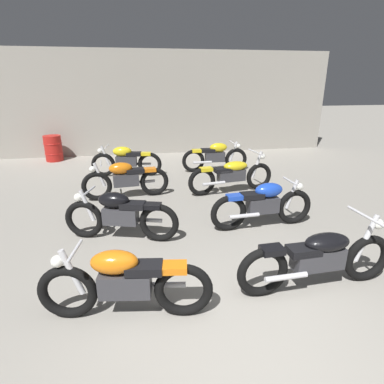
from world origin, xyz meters
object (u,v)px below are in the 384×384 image
(motorcycle_right_row_1, at_px, (263,204))
(motorcycle_right_row_2, at_px, (232,174))
(motorcycle_left_row_3, at_px, (126,160))
(motorcycle_right_row_0, at_px, (319,257))
(motorcycle_left_row_1, at_px, (120,214))
(motorcycle_left_row_2, at_px, (125,179))
(motorcycle_left_row_0, at_px, (124,282))
(oil_drum, at_px, (53,148))
(motorcycle_right_row_3, at_px, (215,156))

(motorcycle_right_row_1, relative_size, motorcycle_right_row_2, 0.91)
(motorcycle_left_row_3, height_order, motorcycle_right_row_0, motorcycle_right_row_0)
(motorcycle_left_row_3, bearing_deg, motorcycle_right_row_1, -56.68)
(motorcycle_left_row_1, distance_m, motorcycle_left_row_2, 2.06)
(motorcycle_left_row_0, bearing_deg, oil_drum, 107.32)
(motorcycle_left_row_1, relative_size, motorcycle_right_row_1, 0.97)
(motorcycle_left_row_1, distance_m, oil_drum, 6.62)
(motorcycle_left_row_2, relative_size, oil_drum, 2.32)
(motorcycle_right_row_2, bearing_deg, oil_drum, 140.02)
(motorcycle_left_row_0, relative_size, oil_drum, 2.31)
(motorcycle_right_row_0, height_order, motorcycle_right_row_3, motorcycle_right_row_0)
(motorcycle_left_row_3, height_order, motorcycle_right_row_1, same)
(oil_drum, bearing_deg, motorcycle_left_row_1, -68.62)
(motorcycle_right_row_0, bearing_deg, motorcycle_left_row_2, 122.76)
(motorcycle_left_row_2, distance_m, motorcycle_right_row_2, 2.51)
(motorcycle_right_row_1, xyz_separation_m, motorcycle_right_row_3, (0.08, 3.90, 0.00))
(motorcycle_right_row_0, distance_m, motorcycle_right_row_3, 5.76)
(oil_drum, bearing_deg, motorcycle_right_row_2, -39.98)
(motorcycle_right_row_0, bearing_deg, motorcycle_right_row_3, 89.17)
(motorcycle_right_row_2, bearing_deg, motorcycle_left_row_0, -121.82)
(motorcycle_left_row_2, relative_size, motorcycle_right_row_2, 0.91)
(motorcycle_left_row_3, bearing_deg, motorcycle_right_row_0, -66.16)
(motorcycle_left_row_0, bearing_deg, motorcycle_left_row_1, 93.34)
(motorcycle_left_row_1, relative_size, oil_drum, 2.26)
(motorcycle_left_row_1, xyz_separation_m, motorcycle_left_row_3, (0.03, 3.87, 0.00))
(motorcycle_left_row_0, height_order, motorcycle_left_row_2, same)
(motorcycle_left_row_0, xyz_separation_m, motorcycle_right_row_0, (2.43, 0.11, -0.01))
(motorcycle_left_row_3, xyz_separation_m, motorcycle_right_row_3, (2.60, 0.06, 0.00))
(motorcycle_right_row_3, bearing_deg, motorcycle_left_row_2, -143.92)
(motorcycle_right_row_1, distance_m, motorcycle_right_row_3, 3.90)
(motorcycle_left_row_2, bearing_deg, motorcycle_left_row_1, -91.35)
(motorcycle_left_row_3, distance_m, motorcycle_right_row_3, 2.60)
(motorcycle_left_row_3, height_order, motorcycle_right_row_2, motorcycle_right_row_2)
(motorcycle_right_row_1, height_order, motorcycle_right_row_3, same)
(motorcycle_left_row_0, height_order, motorcycle_right_row_0, motorcycle_right_row_0)
(motorcycle_right_row_0, bearing_deg, motorcycle_left_row_3, 113.84)
(oil_drum, bearing_deg, motorcycle_right_row_1, -50.99)
(motorcycle_right_row_0, relative_size, motorcycle_right_row_2, 1.00)
(motorcycle_left_row_3, bearing_deg, motorcycle_right_row_2, -36.58)
(motorcycle_left_row_0, xyz_separation_m, motorcycle_left_row_3, (-0.08, 5.81, 0.00))
(motorcycle_left_row_1, distance_m, motorcycle_right_row_0, 3.13)
(motorcycle_right_row_1, bearing_deg, motorcycle_right_row_2, 89.87)
(motorcycle_left_row_2, xyz_separation_m, motorcycle_right_row_0, (2.50, -3.88, -0.01))
(oil_drum, bearing_deg, motorcycle_left_row_3, -43.17)
(motorcycle_right_row_0, relative_size, motorcycle_right_row_3, 1.10)
(motorcycle_left_row_1, height_order, motorcycle_left_row_3, same)
(motorcycle_left_row_2, height_order, motorcycle_right_row_3, same)
(motorcycle_left_row_1, distance_m, motorcycle_right_row_1, 2.55)
(motorcycle_right_row_2, height_order, oil_drum, motorcycle_right_row_2)
(motorcycle_right_row_2, bearing_deg, motorcycle_left_row_1, -141.94)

